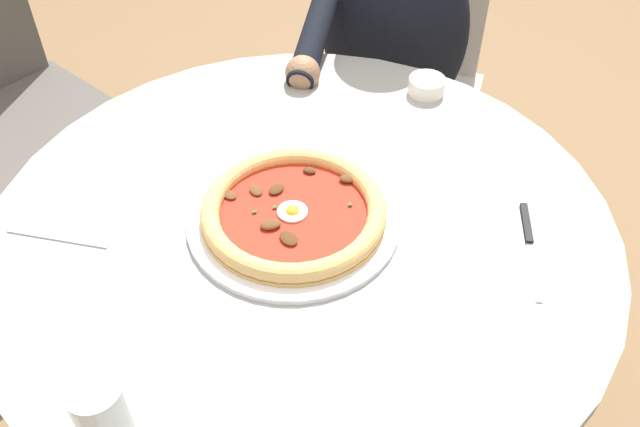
# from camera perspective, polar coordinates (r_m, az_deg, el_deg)

# --- Properties ---
(dining_table) EXTENTS (1.00, 1.00, 0.73)m
(dining_table) POSITION_cam_1_polar(r_m,az_deg,el_deg) (1.17, -1.51, -5.15)
(dining_table) COLOR #999993
(dining_table) RESTS_ON ground
(pizza_on_plate) EXTENTS (0.34, 0.34, 0.04)m
(pizza_on_plate) POSITION_cam_1_polar(r_m,az_deg,el_deg) (1.06, -2.24, 0.06)
(pizza_on_plate) COLOR white
(pizza_on_plate) RESTS_ON dining_table
(water_glass) EXTENTS (0.07, 0.07, 0.09)m
(water_glass) POSITION_cam_1_polar(r_m,az_deg,el_deg) (0.86, -17.82, -15.73)
(water_glass) COLOR silver
(water_glass) RESTS_ON dining_table
(steak_knife) EXTENTS (0.12, 0.17, 0.01)m
(steak_knife) POSITION_cam_1_polar(r_m,az_deg,el_deg) (1.09, 17.17, -1.82)
(steak_knife) COLOR silver
(steak_knife) RESTS_ON dining_table
(ramekin_capers) EXTENTS (0.07, 0.07, 0.03)m
(ramekin_capers) POSITION_cam_1_polar(r_m,az_deg,el_deg) (1.36, 8.99, 10.64)
(ramekin_capers) COLOR white
(ramekin_capers) RESTS_ON dining_table
(fork_utensil) EXTENTS (0.14, 0.11, 0.00)m
(fork_utensil) POSITION_cam_1_polar(r_m,az_deg,el_deg) (1.12, -21.27, -1.91)
(fork_utensil) COLOR #BCBCC1
(fork_utensil) RESTS_ON dining_table
(diner_person) EXTENTS (0.56, 0.44, 1.13)m
(diner_person) POSITION_cam_1_polar(r_m,az_deg,el_deg) (1.73, 5.68, 9.26)
(diner_person) COLOR #282833
(diner_person) RESTS_ON ground
(cafe_chair_diner) EXTENTS (0.60, 0.60, 0.89)m
(cafe_chair_diner) POSITION_cam_1_polar(r_m,az_deg,el_deg) (1.84, 6.91, 12.69)
(cafe_chair_diner) COLOR beige
(cafe_chair_diner) RESTS_ON ground
(cafe_chair_spare_far) EXTENTS (0.53, 0.53, 0.87)m
(cafe_chair_spare_far) POSITION_cam_1_polar(r_m,az_deg,el_deg) (1.90, -25.37, 9.37)
(cafe_chair_spare_far) COLOR #504A45
(cafe_chair_spare_far) RESTS_ON ground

